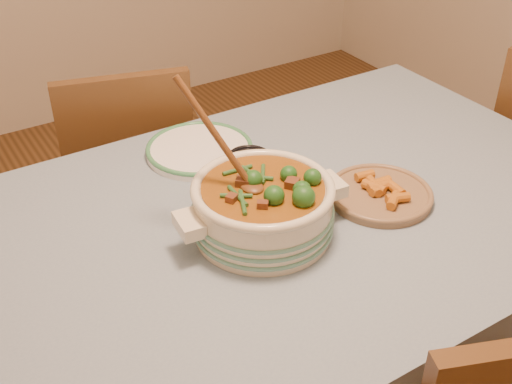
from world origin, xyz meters
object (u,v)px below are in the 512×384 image
(white_plate, at_px, (200,149))
(dining_table, at_px, (290,236))
(fried_plate, at_px, (380,192))
(stew_casserole, at_px, (263,204))
(chair_far, at_px, (129,168))
(condiment_bowl, at_px, (249,164))

(white_plate, bearing_deg, dining_table, -78.58)
(white_plate, bearing_deg, fried_plate, -57.24)
(stew_casserole, bearing_deg, white_plate, 83.55)
(stew_casserole, relative_size, fried_plate, 1.30)
(white_plate, xyz_separation_m, fried_plate, (0.28, -0.44, 0.00))
(dining_table, distance_m, chair_far, 0.80)
(condiment_bowl, distance_m, fried_plate, 0.35)
(stew_casserole, distance_m, white_plate, 0.41)
(dining_table, relative_size, stew_casserole, 4.04)
(dining_table, distance_m, fried_plate, 0.25)
(dining_table, height_order, fried_plate, fried_plate)
(fried_plate, relative_size, chair_far, 0.36)
(white_plate, xyz_separation_m, chair_far, (-0.07, 0.42, -0.26))
(fried_plate, bearing_deg, white_plate, 122.76)
(dining_table, xyz_separation_m, condiment_bowl, (-0.01, 0.18, 0.13))
(stew_casserole, relative_size, chair_far, 0.47)
(fried_plate, bearing_deg, stew_casserole, 173.43)
(stew_casserole, xyz_separation_m, chair_far, (-0.02, 0.82, -0.33))
(condiment_bowl, xyz_separation_m, chair_far, (-0.13, 0.59, -0.28))
(dining_table, bearing_deg, fried_plate, -22.52)
(dining_table, height_order, stew_casserole, stew_casserole)
(dining_table, xyz_separation_m, stew_casserole, (-0.12, -0.05, 0.17))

